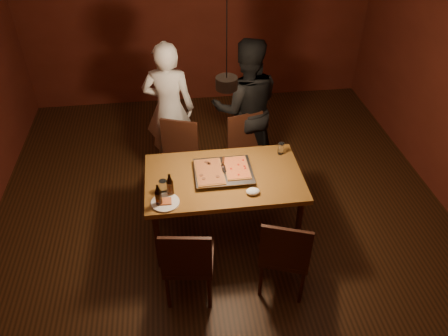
{
  "coord_description": "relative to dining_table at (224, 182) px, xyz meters",
  "views": [
    {
      "loc": [
        -0.44,
        -3.18,
        3.36
      ],
      "look_at": [
        -0.02,
        0.04,
        0.85
      ],
      "focal_mm": 35.0,
      "sensor_mm": 36.0,
      "label": 1
    }
  ],
  "objects": [
    {
      "name": "room_shell",
      "position": [
        0.02,
        -0.04,
        0.72
      ],
      "size": [
        6.0,
        6.0,
        6.0
      ],
      "color": "#3C2110",
      "rests_on": "ground"
    },
    {
      "name": "dining_table",
      "position": [
        0.0,
        0.0,
        0.0
      ],
      "size": [
        1.5,
        0.9,
        0.75
      ],
      "color": "brown",
      "rests_on": "floor"
    },
    {
      "name": "chair_far_left",
      "position": [
        -0.42,
        0.73,
        -0.14
      ],
      "size": [
        0.54,
        0.54,
        0.49
      ],
      "rotation": [
        0.0,
        0.0,
        2.8
      ],
      "color": "#38190F",
      "rests_on": "floor"
    },
    {
      "name": "chair_far_right",
      "position": [
        0.38,
        0.76,
        -0.14
      ],
      "size": [
        0.51,
        0.51,
        0.49
      ],
      "rotation": [
        0.0,
        0.0,
        3.39
      ],
      "color": "#38190F",
      "rests_on": "floor"
    },
    {
      "name": "chair_near_left",
      "position": [
        -0.41,
        -0.78,
        -0.14
      ],
      "size": [
        0.48,
        0.48,
        0.49
      ],
      "rotation": [
        0.0,
        0.0,
        -0.15
      ],
      "color": "#38190F",
      "rests_on": "floor"
    },
    {
      "name": "chair_near_right",
      "position": [
        0.42,
        -0.8,
        -0.14
      ],
      "size": [
        0.54,
        0.54,
        0.49
      ],
      "rotation": [
        0.0,
        0.0,
        -0.34
      ],
      "color": "#38190F",
      "rests_on": "floor"
    },
    {
      "name": "pizza_tray",
      "position": [
        -0.0,
        0.03,
        0.1
      ],
      "size": [
        0.58,
        0.49,
        0.05
      ],
      "primitive_type": "cube",
      "rotation": [
        0.0,
        0.0,
        -0.07
      ],
      "color": "silver",
      "rests_on": "dining_table"
    },
    {
      "name": "pizza_meat",
      "position": [
        -0.14,
        0.01,
        0.13
      ],
      "size": [
        0.27,
        0.42,
        0.02
      ],
      "primitive_type": "cube",
      "rotation": [
        0.0,
        0.0,
        0.03
      ],
      "color": "maroon",
      "rests_on": "pizza_tray"
    },
    {
      "name": "pizza_cheese",
      "position": [
        0.13,
        0.04,
        0.13
      ],
      "size": [
        0.23,
        0.37,
        0.02
      ],
      "primitive_type": "cube",
      "rotation": [
        0.0,
        0.0,
        0.01
      ],
      "color": "gold",
      "rests_on": "pizza_tray"
    },
    {
      "name": "spatula",
      "position": [
        -0.01,
        0.04,
        0.14
      ],
      "size": [
        0.13,
        0.25,
        0.04
      ],
      "primitive_type": null,
      "rotation": [
        0.0,
        0.0,
        -0.18
      ],
      "color": "silver",
      "rests_on": "pizza_tray"
    },
    {
      "name": "beer_bottle_a",
      "position": [
        -0.62,
        -0.33,
        0.19
      ],
      "size": [
        0.06,
        0.06,
        0.22
      ],
      "color": "black",
      "rests_on": "dining_table"
    },
    {
      "name": "beer_bottle_b",
      "position": [
        -0.51,
        -0.2,
        0.19
      ],
      "size": [
        0.06,
        0.06,
        0.23
      ],
      "color": "black",
      "rests_on": "dining_table"
    },
    {
      "name": "water_glass_left",
      "position": [
        -0.58,
        -0.14,
        0.13
      ],
      "size": [
        0.07,
        0.07,
        0.12
      ],
      "primitive_type": "cylinder",
      "color": "silver",
      "rests_on": "dining_table"
    },
    {
      "name": "water_glass_right",
      "position": [
        0.62,
        0.3,
        0.14
      ],
      "size": [
        0.06,
        0.06,
        0.12
      ],
      "primitive_type": "cylinder",
      "color": "silver",
      "rests_on": "dining_table"
    },
    {
      "name": "plate_slice",
      "position": [
        -0.57,
        -0.31,
        0.08
      ],
      "size": [
        0.25,
        0.25,
        0.03
      ],
      "color": "white",
      "rests_on": "dining_table"
    },
    {
      "name": "napkin",
      "position": [
        0.23,
        -0.28,
        0.1
      ],
      "size": [
        0.13,
        0.1,
        0.05
      ],
      "primitive_type": "ellipsoid",
      "color": "white",
      "rests_on": "dining_table"
    },
    {
      "name": "diner_white",
      "position": [
        -0.48,
        1.25,
        0.13
      ],
      "size": [
        0.64,
        0.47,
        1.62
      ],
      "primitive_type": "imported",
      "rotation": [
        0.0,
        0.0,
        2.99
      ],
      "color": "white",
      "rests_on": "floor"
    },
    {
      "name": "diner_dark",
      "position": [
        0.4,
        1.12,
        0.16
      ],
      "size": [
        0.84,
        0.67,
        1.66
      ],
      "primitive_type": "imported",
      "rotation": [
        0.0,
        0.0,
        3.1
      ],
      "color": "black",
      "rests_on": "floor"
    },
    {
      "name": "pendant_lamp",
      "position": [
        0.02,
        -0.04,
        1.08
      ],
      "size": [
        0.18,
        0.18,
        1.1
      ],
      "color": "black",
      "rests_on": "ceiling"
    }
  ]
}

